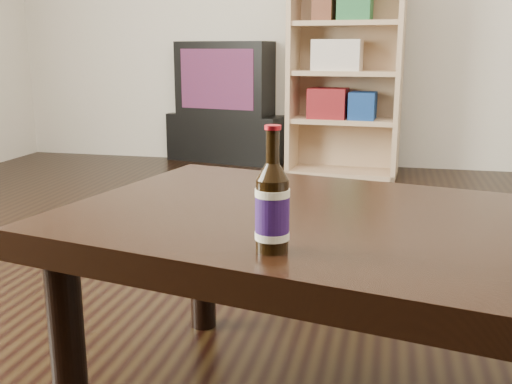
% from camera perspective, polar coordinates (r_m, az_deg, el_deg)
% --- Properties ---
extents(floor, '(5.00, 6.00, 0.01)m').
position_cam_1_polar(floor, '(1.80, -3.41, -15.35)').
color(floor, black).
rests_on(floor, ground).
extents(tv_stand, '(0.99, 0.63, 0.37)m').
position_cam_1_polar(tv_stand, '(4.76, -2.39, 5.31)').
color(tv_stand, black).
rests_on(tv_stand, floor).
extents(tv, '(0.81, 0.60, 0.55)m').
position_cam_1_polar(tv, '(4.72, -2.46, 10.81)').
color(tv, black).
rests_on(tv, tv_stand).
extents(bookshelf, '(0.77, 0.39, 1.40)m').
position_cam_1_polar(bookshelf, '(4.20, 8.44, 11.56)').
color(bookshelf, tan).
rests_on(bookshelf, floor).
extents(coffee_table, '(1.47, 1.04, 0.50)m').
position_cam_1_polar(coffee_table, '(1.34, 10.05, -5.31)').
color(coffee_table, black).
rests_on(coffee_table, floor).
extents(beer_bottle, '(0.08, 0.08, 0.23)m').
position_cam_1_polar(beer_bottle, '(1.08, 1.56, -1.51)').
color(beer_bottle, black).
rests_on(beer_bottle, coffee_table).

